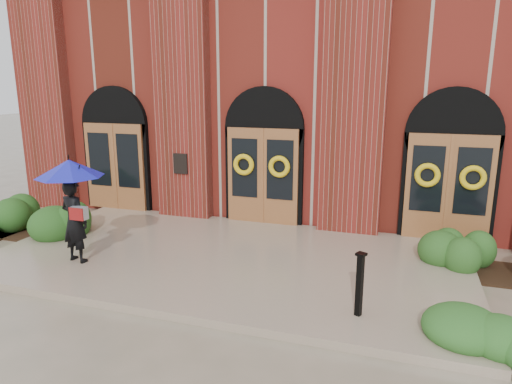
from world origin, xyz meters
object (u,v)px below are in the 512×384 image
at_px(man_with_umbrella, 72,191).
at_px(metal_post, 360,283).
at_px(hedge_wall_left, 43,217).
at_px(hedge_wall_right, 486,256).

relative_size(man_with_umbrella, metal_post, 2.03).
xyz_separation_m(metal_post, hedge_wall_left, (-8.16, 2.12, -0.28)).
bearing_deg(hedge_wall_left, metal_post, -14.58).
relative_size(metal_post, hedge_wall_right, 0.36).
height_order(man_with_umbrella, hedge_wall_right, man_with_umbrella).
bearing_deg(man_with_umbrella, hedge_wall_left, -24.85).
bearing_deg(hedge_wall_right, man_with_umbrella, -163.80).
bearing_deg(hedge_wall_left, hedge_wall_right, 4.00).
bearing_deg(hedge_wall_right, metal_post, -128.18).
bearing_deg(metal_post, hedge_wall_left, 165.42).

